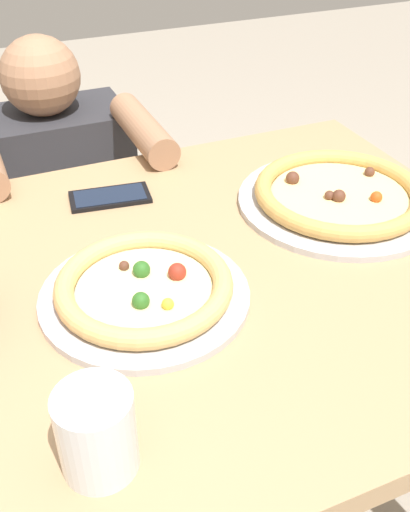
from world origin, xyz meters
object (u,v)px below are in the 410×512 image
pizza_near (144,289)px  pizza_far (339,195)px  diner_seated (66,231)px  water_cup_clear (96,431)px  cell_phone (110,197)px

pizza_near → pizza_far: size_ratio=0.84×
diner_seated → water_cup_clear: bearing=-97.8°
water_cup_clear → diner_seated: (0.14, 0.99, -0.38)m
cell_phone → diner_seated: diner_seated is taller
pizza_near → water_cup_clear: water_cup_clear is taller
pizza_near → diner_seated: 0.81m
cell_phone → diner_seated: 0.54m
pizza_near → water_cup_clear: 0.29m
pizza_far → cell_phone: 0.43m
pizza_far → water_cup_clear: 0.67m
pizza_far → diner_seated: diner_seated is taller
pizza_near → pizza_far: bearing=16.1°
pizza_near → cell_phone: pizza_near is taller
cell_phone → water_cup_clear: bearing=-106.8°
pizza_near → diner_seated: (-0.00, 0.74, -0.34)m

